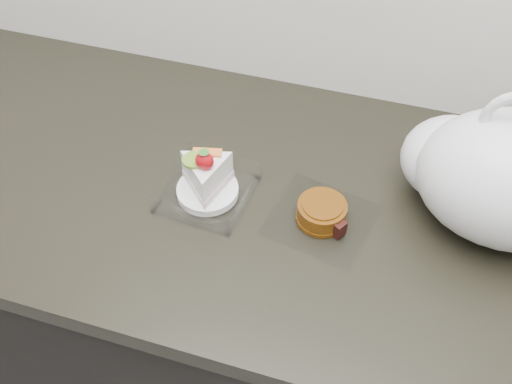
% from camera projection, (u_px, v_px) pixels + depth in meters
% --- Properties ---
extents(counter, '(2.04, 0.64, 0.90)m').
position_uv_depth(counter, '(280.00, 325.00, 1.32)').
color(counter, black).
rests_on(counter, ground).
extents(cake_tray, '(0.16, 0.16, 0.11)m').
position_uv_depth(cake_tray, '(207.00, 183.00, 0.96)').
color(cake_tray, white).
rests_on(cake_tray, counter).
extents(mooncake_wrap, '(0.19, 0.18, 0.04)m').
position_uv_depth(mooncake_wrap, '(322.00, 214.00, 0.94)').
color(mooncake_wrap, white).
rests_on(mooncake_wrap, counter).
extents(plastic_bag, '(0.36, 0.29, 0.26)m').
position_uv_depth(plastic_bag, '(500.00, 175.00, 0.87)').
color(plastic_bag, white).
rests_on(plastic_bag, counter).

